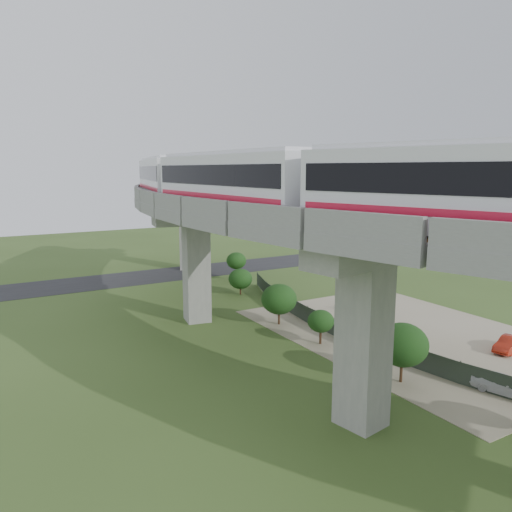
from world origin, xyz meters
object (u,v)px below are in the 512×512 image
Objects in this scene: car_red at (509,344)px; car_dark at (365,303)px; metro_train at (220,179)px; car_white at (503,384)px.

car_dark is (-1.20, 13.74, 0.02)m from car_red.
metro_train is at bearing -140.05° from car_red.
car_dark reaches higher than car_red.
car_white reaches higher than car_red.
car_white is 18.60m from car_dark.
car_white reaches higher than car_dark.
metro_train reaches higher than car_white.
car_red is (6.76, 4.01, -0.05)m from car_white.
car_white is at bearing -59.49° from metro_train.
car_white is at bearing -71.78° from car_red.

